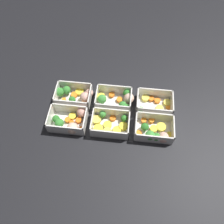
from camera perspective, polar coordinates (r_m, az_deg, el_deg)
ground_plane at (r=0.95m, az=0.00°, el=-0.64°), size 4.00×4.00×0.00m
container_near_left at (r=0.93m, az=-10.93°, el=-2.29°), size 0.15×0.14×0.06m
container_near_center at (r=0.91m, az=-0.56°, el=-3.12°), size 0.17×0.11×0.06m
container_near_right at (r=0.91m, az=11.04°, el=-4.95°), size 0.16×0.12×0.06m
container_far_left at (r=0.99m, az=-9.66°, el=4.31°), size 0.17×0.12×0.06m
container_far_center at (r=0.96m, az=1.32°, el=3.23°), size 0.18×0.11×0.06m
container_far_right at (r=0.97m, az=10.69°, el=2.02°), size 0.16×0.11×0.06m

